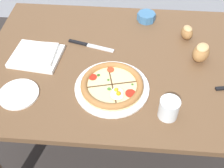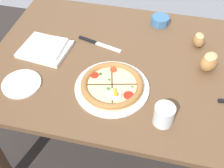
# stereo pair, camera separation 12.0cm
# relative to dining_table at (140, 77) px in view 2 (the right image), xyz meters

# --- Properties ---
(ground_plane) EXTENTS (12.00, 12.00, 0.00)m
(ground_plane) POSITION_rel_dining_table_xyz_m (0.00, 0.00, -0.65)
(ground_plane) COLOR #2D2826
(dining_table) EXTENTS (1.47, 0.92, 0.75)m
(dining_table) POSITION_rel_dining_table_xyz_m (0.00, 0.00, 0.00)
(dining_table) COLOR brown
(dining_table) RESTS_ON ground_plane
(pizza) EXTENTS (0.33, 0.33, 0.05)m
(pizza) POSITION_rel_dining_table_xyz_m (-0.10, -0.18, 0.11)
(pizza) COLOR white
(pizza) RESTS_ON dining_table
(ramekin_bowl) EXTENTS (0.10, 0.10, 0.05)m
(ramekin_bowl) POSITION_rel_dining_table_xyz_m (0.05, 0.34, 0.11)
(ramekin_bowl) COLOR teal
(ramekin_bowl) RESTS_ON dining_table
(napkin_folded) EXTENTS (0.25, 0.22, 0.04)m
(napkin_folded) POSITION_rel_dining_table_xyz_m (-0.48, -0.01, 0.11)
(napkin_folded) COLOR white
(napkin_folded) RESTS_ON dining_table
(bread_piece_near) EXTENTS (0.08, 0.09, 0.07)m
(bread_piece_near) POSITION_rel_dining_table_xyz_m (0.25, 0.20, 0.13)
(bread_piece_near) COLOR olive
(bread_piece_near) RESTS_ON dining_table
(bread_piece_mid) EXTENTS (0.12, 0.12, 0.09)m
(bread_piece_mid) POSITION_rel_dining_table_xyz_m (0.30, 0.04, 0.14)
(bread_piece_mid) COLOR #A3703D
(bread_piece_mid) RESTS_ON dining_table
(knife_main) EXTENTS (0.24, 0.08, 0.01)m
(knife_main) POSITION_rel_dining_table_xyz_m (-0.23, 0.10, 0.09)
(knife_main) COLOR silver
(knife_main) RESTS_ON dining_table
(water_glass) EXTENTS (0.08, 0.08, 0.09)m
(water_glass) POSITION_rel_dining_table_xyz_m (0.13, -0.31, 0.13)
(water_glass) COLOR white
(water_glass) RESTS_ON dining_table
(side_saucer) EXTENTS (0.17, 0.17, 0.01)m
(side_saucer) POSITION_rel_dining_table_xyz_m (-0.50, -0.25, 0.10)
(side_saucer) COLOR white
(side_saucer) RESTS_ON dining_table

